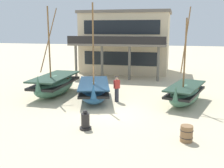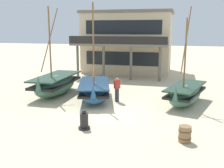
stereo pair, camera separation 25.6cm
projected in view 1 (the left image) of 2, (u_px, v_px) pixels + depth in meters
name	position (u px, v px, depth m)	size (l,w,h in m)	color
ground_plane	(108.00, 111.00, 15.43)	(120.00, 120.00, 0.00)	beige
fishing_boat_near_left	(94.00, 90.00, 17.69)	(3.19, 5.14, 6.20)	#23517A
fishing_boat_centre_large	(55.00, 84.00, 19.02)	(2.02, 5.18, 6.10)	#427056
fishing_boat_far_right	(185.00, 94.00, 16.78)	(2.73, 4.63, 5.95)	#427056
fisherman_by_hull	(117.00, 89.00, 17.30)	(0.41, 0.41, 1.68)	#33333D
capstan_winch	(85.00, 121.00, 12.64)	(0.57, 0.57, 0.94)	black
wooden_barrel	(187.00, 134.00, 11.26)	(0.56, 0.56, 0.70)	olive
harbor_building_main	(125.00, 42.00, 28.90)	(9.43, 7.96, 6.46)	beige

